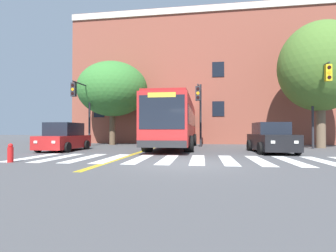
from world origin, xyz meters
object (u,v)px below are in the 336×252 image
object	(u,v)px
city_bus	(175,122)
car_red_near_lane	(64,138)
car_white_behind_bus	(199,132)
car_black_far_lane	(271,139)
street_tree_curbside_small	(113,89)
traffic_light_near_corner	(318,91)
fire_hydrant	(10,153)
traffic_light_far_corner	(83,102)
traffic_light_overhead	(200,104)
street_tree_curbside_large	(320,67)

from	to	relation	value
city_bus	car_red_near_lane	size ratio (longest dim) A/B	3.01
car_white_behind_bus	city_bus	bearing A→B (deg)	-98.68
car_black_far_lane	street_tree_curbside_small	distance (m)	14.31
car_black_far_lane	city_bus	bearing A→B (deg)	150.67
traffic_light_near_corner	fire_hydrant	world-z (taller)	traffic_light_near_corner
car_white_behind_bus	street_tree_curbside_small	bearing A→B (deg)	-140.89
car_white_behind_bus	street_tree_curbside_small	world-z (taller)	street_tree_curbside_small
car_red_near_lane	car_black_far_lane	world-z (taller)	car_red_near_lane
car_red_near_lane	traffic_light_far_corner	world-z (taller)	traffic_light_far_corner
street_tree_curbside_small	fire_hydrant	distance (m)	13.75
city_bus	fire_hydrant	xyz separation A→B (m)	(-5.36, -9.72, -1.53)
car_black_far_lane	traffic_light_far_corner	size ratio (longest dim) A/B	0.84
traffic_light_overhead	car_black_far_lane	bearing A→B (deg)	-42.02
traffic_light_far_corner	street_tree_curbside_large	world-z (taller)	street_tree_curbside_large
traffic_light_overhead	fire_hydrant	world-z (taller)	traffic_light_overhead
car_white_behind_bus	street_tree_curbside_small	distance (m)	10.30
city_bus	traffic_light_far_corner	world-z (taller)	traffic_light_far_corner
traffic_light_near_corner	street_tree_curbside_small	distance (m)	16.14
car_black_far_lane	traffic_light_overhead	size ratio (longest dim) A/B	0.91
car_white_behind_bus	traffic_light_near_corner	bearing A→B (deg)	-50.00
city_bus	street_tree_curbside_large	xyz separation A→B (m)	(10.47, 1.26, 3.99)
car_red_near_lane	car_white_behind_bus	world-z (taller)	car_white_behind_bus
traffic_light_near_corner	fire_hydrant	distance (m)	17.93
city_bus	traffic_light_overhead	distance (m)	2.28
car_red_near_lane	traffic_light_far_corner	xyz separation A→B (m)	(-0.70, 3.87, 2.69)
traffic_light_near_corner	traffic_light_far_corner	size ratio (longest dim) A/B	1.14
car_red_near_lane	city_bus	bearing A→B (deg)	30.71
car_red_near_lane	car_white_behind_bus	xyz separation A→B (m)	(7.91, 13.12, 0.31)
car_white_behind_bus	traffic_light_overhead	distance (m)	9.12
city_bus	car_red_near_lane	world-z (taller)	city_bus
fire_hydrant	traffic_light_overhead	bearing A→B (deg)	54.71
city_bus	fire_hydrant	size ratio (longest dim) A/B	16.59
street_tree_curbside_small	car_white_behind_bus	bearing A→B (deg)	39.11
car_red_near_lane	car_black_far_lane	xyz separation A→B (m)	(12.48, 0.49, -0.01)
traffic_light_near_corner	street_tree_curbside_large	world-z (taller)	street_tree_curbside_large
traffic_light_near_corner	traffic_light_overhead	world-z (taller)	traffic_light_near_corner
city_bus	street_tree_curbside_large	bearing A→B (deg)	6.86
car_white_behind_bus	traffic_light_far_corner	world-z (taller)	traffic_light_far_corner
traffic_light_far_corner	car_black_far_lane	bearing A→B (deg)	-14.37
car_red_near_lane	street_tree_curbside_small	xyz separation A→B (m)	(0.49, 7.09, 4.15)
car_red_near_lane	car_white_behind_bus	size ratio (longest dim) A/B	0.79
car_white_behind_bus	street_tree_curbside_small	size ratio (longest dim) A/B	0.70
car_black_far_lane	street_tree_curbside_large	bearing A→B (deg)	45.89
city_bus	street_tree_curbside_large	world-z (taller)	street_tree_curbside_large
city_bus	street_tree_curbside_small	xyz separation A→B (m)	(-6.00, 3.23, 3.06)
car_red_near_lane	street_tree_curbside_large	xyz separation A→B (m)	(16.96, 5.12, 5.08)
car_white_behind_bus	traffic_light_far_corner	distance (m)	12.86
traffic_light_overhead	street_tree_curbside_large	bearing A→B (deg)	5.64
city_bus	traffic_light_far_corner	distance (m)	7.37
car_black_far_lane	fire_hydrant	size ratio (longest dim) A/B	5.91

